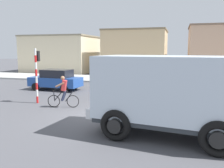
% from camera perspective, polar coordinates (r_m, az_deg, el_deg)
% --- Properties ---
extents(ground_plane, '(120.00, 120.00, 0.00)m').
position_cam_1_polar(ground_plane, '(11.47, -4.18, -7.64)').
color(ground_plane, '#4C4C51').
extents(sidewalk_far, '(80.00, 5.00, 0.16)m').
position_cam_1_polar(sidewalk_far, '(24.38, 6.62, 0.96)').
color(sidewalk_far, '#ADADA8').
rests_on(sidewalk_far, ground).
extents(truck_foreground, '(5.69, 3.34, 2.90)m').
position_cam_1_polar(truck_foreground, '(8.82, 13.56, -1.53)').
color(truck_foreground, silver).
rests_on(truck_foreground, ground).
extents(cyclist, '(1.70, 0.58, 1.72)m').
position_cam_1_polar(cyclist, '(13.22, -11.52, -1.82)').
color(cyclist, black).
rests_on(cyclist, ground).
extents(traffic_light_pole, '(0.24, 0.43, 3.20)m').
position_cam_1_polar(traffic_light_pole, '(14.63, -17.49, 3.67)').
color(traffic_light_pole, red).
rests_on(traffic_light_pole, ground).
extents(car_red_near, '(4.09, 2.06, 1.60)m').
position_cam_1_polar(car_red_near, '(19.13, -13.22, 1.04)').
color(car_red_near, '#234C9E').
rests_on(car_red_near, ground).
extents(car_white_mid, '(4.05, 1.96, 1.60)m').
position_cam_1_polar(car_white_mid, '(16.10, 16.56, -0.39)').
color(car_white_mid, '#B7B7BC').
rests_on(car_white_mid, ground).
extents(building_corner_left, '(9.30, 7.64, 5.04)m').
position_cam_1_polar(building_corner_left, '(35.05, -11.89, 7.03)').
color(building_corner_left, beige).
rests_on(building_corner_left, ground).
extents(building_mid_block, '(7.80, 6.95, 5.63)m').
position_cam_1_polar(building_mid_block, '(31.80, 5.75, 7.59)').
color(building_mid_block, '#D1B284').
rests_on(building_mid_block, ground).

